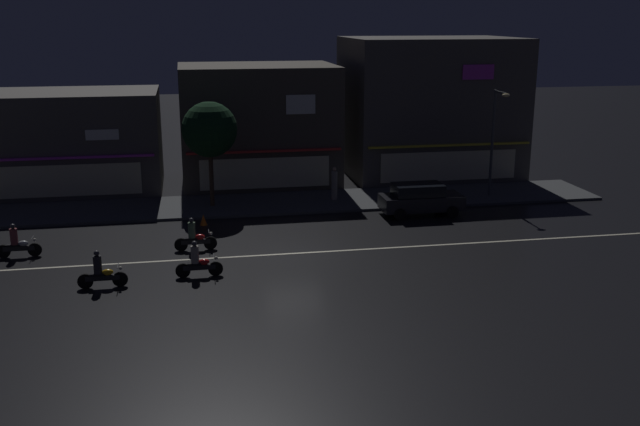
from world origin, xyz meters
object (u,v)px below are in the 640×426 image
at_px(motorcycle_following, 17,243).
at_px(motorcycle_opposite_lane, 194,237).
at_px(pedestrian_on_sidewalk, 334,184).
at_px(motorcycle_lead, 198,262).
at_px(traffic_cone, 203,220).
at_px(streetlamp_mid, 495,133).
at_px(parked_car_near_kerb, 420,199).
at_px(motorcycle_trailing_far, 101,272).

bearing_deg(motorcycle_following, motorcycle_opposite_lane, -0.71).
height_order(pedestrian_on_sidewalk, motorcycle_opposite_lane, pedestrian_on_sidewalk).
relative_size(motorcycle_lead, traffic_cone, 3.45).
bearing_deg(traffic_cone, motorcycle_lead, -93.35).
bearing_deg(pedestrian_on_sidewalk, motorcycle_following, 52.15).
bearing_deg(pedestrian_on_sidewalk, traffic_cone, 52.34).
bearing_deg(streetlamp_mid, parked_car_near_kerb, -152.74).
xyz_separation_m(motorcycle_lead, traffic_cone, (0.44, 7.58, -0.36)).
height_order(pedestrian_on_sidewalk, motorcycle_lead, pedestrian_on_sidewalk).
distance_m(motorcycle_trailing_far, traffic_cone, 9.14).
bearing_deg(pedestrian_on_sidewalk, streetlamp_mid, -157.56).
xyz_separation_m(pedestrian_on_sidewalk, motorcycle_lead, (-7.87, -10.97, -0.38)).
height_order(motorcycle_opposite_lane, motorcycle_trailing_far, same).
relative_size(pedestrian_on_sidewalk, motorcycle_opposite_lane, 0.99).
bearing_deg(traffic_cone, motorcycle_trailing_far, -117.04).
bearing_deg(motorcycle_opposite_lane, motorcycle_following, -178.56).
relative_size(streetlamp_mid, parked_car_near_kerb, 1.41).
distance_m(pedestrian_on_sidewalk, parked_car_near_kerb, 5.24).
bearing_deg(motorcycle_lead, traffic_cone, -101.45).
height_order(parked_car_near_kerb, motorcycle_following, parked_car_near_kerb).
xyz_separation_m(motorcycle_lead, motorcycle_following, (-7.67, 3.94, 0.00)).
bearing_deg(motorcycle_trailing_far, motorcycle_lead, -175.02).
relative_size(streetlamp_mid, motorcycle_lead, 3.20).
xyz_separation_m(streetlamp_mid, parked_car_near_kerb, (-5.12, -2.64, -2.92)).
bearing_deg(motorcycle_trailing_far, motorcycle_opposite_lane, -135.36).
bearing_deg(traffic_cone, motorcycle_opposite_lane, -97.18).
distance_m(pedestrian_on_sidewalk, traffic_cone, 8.19).
distance_m(motorcycle_opposite_lane, traffic_cone, 4.12).
distance_m(streetlamp_mid, motorcycle_trailing_far, 23.43).
bearing_deg(motorcycle_lead, motorcycle_opposite_lane, -96.95).
bearing_deg(traffic_cone, motorcycle_following, -155.82).
relative_size(parked_car_near_kerb, traffic_cone, 7.82).
bearing_deg(streetlamp_mid, motorcycle_following, -165.87).
xyz_separation_m(streetlamp_mid, motorcycle_following, (-24.57, -6.19, -3.16)).
bearing_deg(motorcycle_opposite_lane, motorcycle_trailing_far, -127.18).
height_order(streetlamp_mid, pedestrian_on_sidewalk, streetlamp_mid).
distance_m(streetlamp_mid, motorcycle_opposite_lane, 18.49).
height_order(parked_car_near_kerb, motorcycle_lead, parked_car_near_kerb).
bearing_deg(pedestrian_on_sidewalk, motorcycle_lead, 82.15).
relative_size(parked_car_near_kerb, motorcycle_opposite_lane, 2.26).
relative_size(pedestrian_on_sidewalk, motorcycle_trailing_far, 0.99).
xyz_separation_m(motorcycle_following, motorcycle_opposite_lane, (7.60, -0.43, 0.00)).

